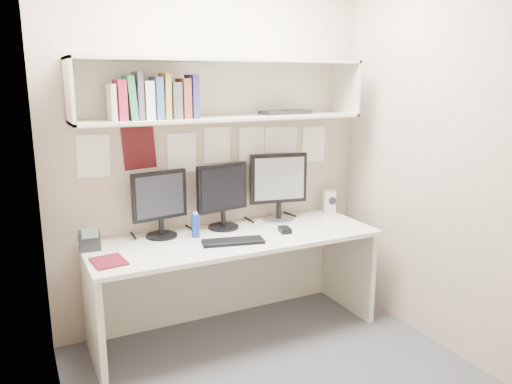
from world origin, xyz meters
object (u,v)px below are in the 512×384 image
monitor_left (160,201)px  desk_phone (89,240)px  monitor_center (222,194)px  desk (235,285)px  monitor_right (279,185)px  keyboard (233,242)px  maroon_notebook (109,261)px  speaker (329,202)px

monitor_left → desk_phone: monitor_left is taller
monitor_center → monitor_left: bearing=170.3°
desk → monitor_right: 0.82m
desk → desk_phone: desk_phone is taller
keyboard → monitor_right: bearing=46.2°
monitor_left → monitor_right: size_ratio=0.88×
desk → maroon_notebook: size_ratio=8.97×
desk → monitor_center: monitor_center is taller
monitor_right → maroon_notebook: monitor_right is taller
keyboard → desk: bearing=74.8°
desk → speaker: bearing=13.9°
keyboard → speaker: (1.01, 0.36, 0.08)m
speaker → desk_phone: size_ratio=1.14×
desk → monitor_left: (-0.46, 0.22, 0.61)m
keyboard → monitor_left: bearing=150.8°
desk_phone → monitor_left: bearing=11.7°
desk → keyboard: bearing=-118.1°
desk → monitor_right: monitor_right is taller
keyboard → maroon_notebook: size_ratio=1.83×
keyboard → desk_phone: 0.92m
desk_phone → monitor_center: bearing=7.8°
desk → maroon_notebook: (-0.87, -0.13, 0.37)m
monitor_right → keyboard: (-0.53, -0.35, -0.27)m
monitor_left → keyboard: (0.39, -0.35, -0.24)m
monitor_center → monitor_right: (0.46, -0.00, 0.02)m
monitor_center → speaker: monitor_center is taller
keyboard → maroon_notebook: keyboard is taller
monitor_center → keyboard: monitor_center is taller
maroon_notebook → keyboard: bearing=-6.1°
monitor_left → monitor_center: bearing=-9.5°
monitor_left → monitor_center: size_ratio=0.97×
maroon_notebook → desk_phone: size_ratio=1.40×
monitor_center → monitor_right: size_ratio=0.91×
monitor_right → keyboard: 0.69m
desk → keyboard: size_ratio=4.91×
maroon_notebook → speaker: bearing=5.1°
keyboard → monitor_center: bearing=91.1°
speaker → monitor_center: bearing=-159.7°
monitor_left → keyboard: size_ratio=1.12×
desk → monitor_left: size_ratio=4.39×
monitor_right → speaker: monitor_right is taller
desk → speaker: size_ratio=11.03×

